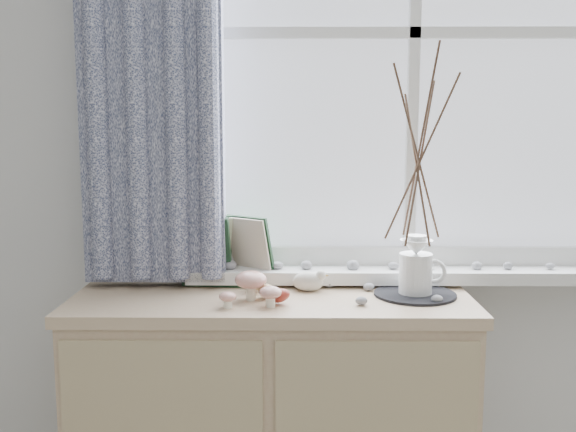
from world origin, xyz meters
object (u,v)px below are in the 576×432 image
object	(u,v)px
botanical_book	(228,251)
sideboard	(272,429)
toadstool_cluster	(253,285)
twig_pitcher	(419,153)

from	to	relation	value
botanical_book	sideboard	bearing A→B (deg)	-34.03
toadstool_cluster	twig_pitcher	distance (m)	0.62
sideboard	botanical_book	bearing A→B (deg)	139.35
sideboard	toadstool_cluster	size ratio (longest dim) A/B	6.79
botanical_book	twig_pitcher	xyz separation A→B (m)	(0.58, -0.11, 0.31)
botanical_book	twig_pitcher	distance (m)	0.66
toadstool_cluster	botanical_book	bearing A→B (deg)	115.27
sideboard	toadstool_cluster	distance (m)	0.48
sideboard	botanical_book	distance (m)	0.57
sideboard	botanical_book	world-z (taller)	botanical_book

